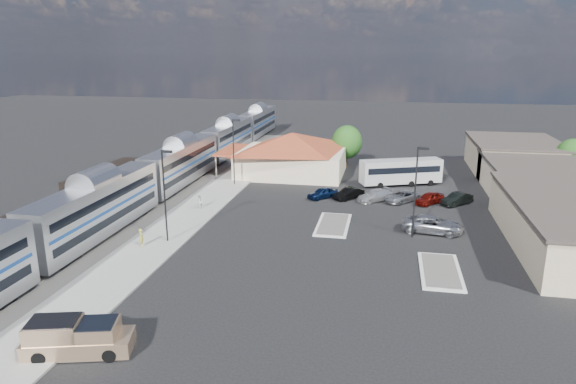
% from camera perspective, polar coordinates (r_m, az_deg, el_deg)
% --- Properties ---
extents(ground, '(280.00, 280.00, 0.00)m').
position_cam_1_polar(ground, '(52.79, 0.47, -4.16)').
color(ground, black).
rests_on(ground, ground).
extents(railbed, '(16.00, 100.00, 0.12)m').
position_cam_1_polar(railbed, '(66.75, -16.22, -0.52)').
color(railbed, '#4C4944').
rests_on(railbed, ground).
extents(platform, '(5.50, 92.00, 0.18)m').
position_cam_1_polar(platform, '(61.39, -9.56, -1.45)').
color(platform, gray).
rests_on(platform, ground).
extents(passenger_train, '(3.00, 104.00, 5.55)m').
position_cam_1_polar(passenger_train, '(70.90, -11.71, 3.04)').
color(passenger_train, silver).
rests_on(passenger_train, ground).
extents(freight_cars, '(2.80, 46.00, 4.00)m').
position_cam_1_polar(freight_cars, '(65.83, -19.54, 0.67)').
color(freight_cars, black).
rests_on(freight_cars, ground).
extents(station_depot, '(18.35, 12.24, 6.20)m').
position_cam_1_polar(station_depot, '(75.58, 0.43, 4.33)').
color(station_depot, beige).
rests_on(station_depot, ground).
extents(buildings_east, '(14.40, 51.40, 4.80)m').
position_cam_1_polar(buildings_east, '(67.71, 26.92, 0.56)').
color(buildings_east, '#C6B28C').
rests_on(buildings_east, ground).
extents(traffic_island_south, '(3.30, 7.50, 0.21)m').
position_cam_1_polar(traffic_island_south, '(54.09, 5.04, -3.61)').
color(traffic_island_south, silver).
rests_on(traffic_island_south, ground).
extents(traffic_island_north, '(3.30, 7.50, 0.21)m').
position_cam_1_polar(traffic_island_north, '(44.78, 16.57, -8.39)').
color(traffic_island_north, silver).
rests_on(traffic_island_north, ground).
extents(lamp_plat_s, '(1.08, 0.25, 9.00)m').
position_cam_1_polar(lamp_plat_s, '(48.92, -13.50, 0.36)').
color(lamp_plat_s, black).
rests_on(lamp_plat_s, ground).
extents(lamp_plat_n, '(1.08, 0.25, 9.00)m').
position_cam_1_polar(lamp_plat_n, '(69.02, -6.01, 5.04)').
color(lamp_plat_n, black).
rests_on(lamp_plat_n, ground).
extents(lamp_lot, '(1.08, 0.25, 9.00)m').
position_cam_1_polar(lamp_lot, '(50.52, 14.10, 0.79)').
color(lamp_lot, black).
rests_on(lamp_lot, ground).
extents(tree_east_c, '(4.41, 4.41, 6.21)m').
position_cam_1_polar(tree_east_c, '(80.13, 29.01, 3.48)').
color(tree_east_c, '#382314').
rests_on(tree_east_c, ground).
extents(tree_depot, '(4.71, 4.71, 6.63)m').
position_cam_1_polar(tree_depot, '(80.30, 6.56, 5.54)').
color(tree_depot, '#382314').
rests_on(tree_depot, ground).
extents(pickup_truck, '(6.67, 3.86, 2.17)m').
position_cam_1_polar(pickup_truck, '(34.45, -22.23, -14.78)').
color(pickup_truck, tan).
rests_on(pickup_truck, ground).
extents(suv, '(6.31, 3.53, 1.67)m').
position_cam_1_polar(suv, '(53.62, 15.81, -3.51)').
color(suv, '#A8AAB0').
rests_on(suv, ground).
extents(coach_bus, '(11.13, 6.38, 3.54)m').
position_cam_1_polar(coach_bus, '(71.00, 12.44, 2.33)').
color(coach_bus, silver).
rests_on(coach_bus, ground).
extents(person_a, '(0.58, 0.71, 1.69)m').
position_cam_1_polar(person_a, '(49.53, -15.97, -4.87)').
color(person_a, gold).
rests_on(person_a, platform).
extents(person_b, '(0.79, 0.92, 1.65)m').
position_cam_1_polar(person_b, '(59.75, -9.85, -1.02)').
color(person_b, silver).
rests_on(person_b, platform).
extents(parked_car_a, '(4.03, 3.97, 1.37)m').
position_cam_1_polar(parked_car_a, '(63.63, 3.87, -0.11)').
color(parked_car_a, '#0D1D41').
rests_on(parked_car_a, ground).
extents(parked_car_b, '(3.86, 4.13, 1.38)m').
position_cam_1_polar(parked_car_b, '(63.61, 6.76, -0.18)').
color(parked_car_b, black).
rests_on(parked_car_b, ground).
extents(parked_car_c, '(4.91, 4.76, 1.41)m').
position_cam_1_polar(parked_car_c, '(63.18, 9.63, -0.39)').
color(parked_car_c, silver).
rests_on(parked_car_c, ground).
extents(parked_car_d, '(4.88, 5.09, 1.34)m').
position_cam_1_polar(parked_car_d, '(63.51, 12.52, -0.49)').
color(parked_car_d, gray).
rests_on(parked_car_d, ground).
extents(parked_car_e, '(4.06, 4.25, 1.43)m').
position_cam_1_polar(parked_car_e, '(63.39, 15.42, -0.67)').
color(parked_car_e, maroon).
rests_on(parked_car_e, ground).
extents(parked_car_f, '(4.10, 4.18, 1.43)m').
position_cam_1_polar(parked_car_f, '(64.02, 18.25, -0.74)').
color(parked_car_f, black).
rests_on(parked_car_f, ground).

